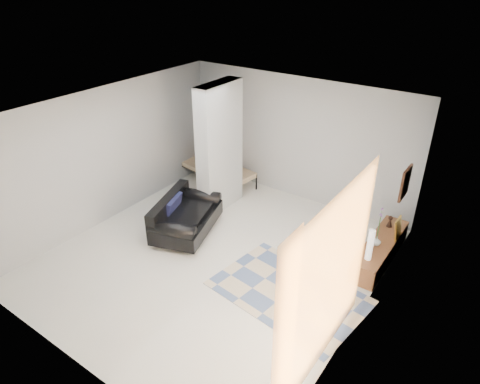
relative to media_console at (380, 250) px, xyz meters
The scene contains 17 objects.
floor 3.05m from the media_console, 145.96° to the right, with size 6.00×6.00×0.00m, color white.
ceiling 4.00m from the media_console, 145.96° to the right, with size 6.00×6.00×0.00m, color white.
wall_back 3.08m from the media_console, 152.76° to the left, with size 6.00×6.00×0.00m, color #AEB1B3.
wall_front 5.47m from the media_console, 118.19° to the right, with size 6.00×6.00×0.00m, color #AEB1B3.
wall_left 5.67m from the media_console, 162.10° to the right, with size 6.00×6.00×0.00m, color #AEB1B3.
wall_right 2.09m from the media_console, 82.31° to the right, with size 6.00×6.00×0.00m, color #AEB1B3.
partition_column 3.81m from the media_console, behind, with size 0.35×1.20×2.80m, color #B1B7B9.
hallway_door 4.86m from the media_console, 164.78° to the left, with size 0.85×0.06×2.04m, color silver.
curtain 3.12m from the media_console, 86.99° to the right, with size 2.55×2.55×0.00m, color #FFA743.
wall_art 1.46m from the media_console, ahead, with size 0.04×0.45×0.55m, color #3C1D10.
media_console is the anchor object (origin of this frame).
loveseat 3.84m from the media_console, 158.92° to the right, with size 1.42×1.86×0.76m.
daybed 4.51m from the media_console, behind, with size 2.10×1.13×0.77m.
area_rug 2.01m from the media_console, 117.35° to the right, with size 2.45×1.63×0.01m, color beige.
cylinder_lamp 0.82m from the media_console, 91.75° to the right, with size 0.11×0.11×0.58m, color white.
bronze_figurine 0.65m from the media_console, 95.07° to the left, with size 0.11×0.11×0.23m, color black, non-canonical shape.
vase 0.34m from the media_console, 105.27° to the right, with size 0.16×0.16×0.17m, color white.
Camera 1 is at (4.10, -5.06, 4.89)m, focal length 32.00 mm.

